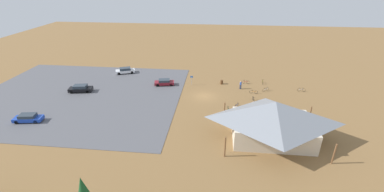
{
  "coord_description": "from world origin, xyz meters",
  "views": [
    {
      "loc": [
        -2.43,
        46.62,
        22.26
      ],
      "look_at": [
        2.17,
        2.68,
        1.2
      ],
      "focal_mm": 24.2,
      "sensor_mm": 36.0,
      "label": 1
    }
  ],
  "objects_px": {
    "bicycle_purple_edge_south": "(260,106)",
    "visitor_at_bikes": "(253,106)",
    "bicycle_silver_yard_right": "(301,90)",
    "car_blue_far_end": "(28,118)",
    "car_white_aisle_side": "(125,70)",
    "bicycle_white_yard_left": "(266,90)",
    "lot_sign": "(192,79)",
    "bicycle_green_yard_center": "(228,110)",
    "trash_bin": "(222,82)",
    "visitor_crossing_yard": "(241,85)",
    "bicycle_yellow_lone_east": "(263,82)",
    "bicycle_red_near_porch": "(246,82)",
    "bicycle_orange_lone_west": "(254,92)",
    "car_maroon_by_curb": "(164,82)",
    "bike_pavilion": "(274,118)",
    "car_black_front_row": "(81,88)",
    "bicycle_blue_by_bin": "(236,105)",
    "bicycle_black_near_sign": "(253,99)"
  },
  "relations": [
    {
      "from": "car_maroon_by_curb",
      "to": "visitor_at_bikes",
      "type": "distance_m",
      "value": 20.44
    },
    {
      "from": "bike_pavilion",
      "to": "bicycle_red_near_porch",
      "type": "height_order",
      "value": "bike_pavilion"
    },
    {
      "from": "car_white_aisle_side",
      "to": "visitor_at_bikes",
      "type": "distance_m",
      "value": 33.14
    },
    {
      "from": "lot_sign",
      "to": "visitor_crossing_yard",
      "type": "bearing_deg",
      "value": 174.33
    },
    {
      "from": "bike_pavilion",
      "to": "visitor_at_bikes",
      "type": "distance_m",
      "value": 8.94
    },
    {
      "from": "trash_bin",
      "to": "car_blue_far_end",
      "type": "distance_m",
      "value": 37.24
    },
    {
      "from": "visitor_at_bikes",
      "to": "bicycle_green_yard_center",
      "type": "bearing_deg",
      "value": 11.5
    },
    {
      "from": "bicycle_white_yard_left",
      "to": "car_maroon_by_curb",
      "type": "distance_m",
      "value": 21.62
    },
    {
      "from": "bicycle_orange_lone_west",
      "to": "bike_pavilion",
      "type": "bearing_deg",
      "value": 92.86
    },
    {
      "from": "bicycle_white_yard_left",
      "to": "bicycle_red_near_porch",
      "type": "height_order",
      "value": "bicycle_red_near_porch"
    },
    {
      "from": "bicycle_purple_edge_south",
      "to": "car_white_aisle_side",
      "type": "distance_m",
      "value": 33.8
    },
    {
      "from": "bicycle_red_near_porch",
      "to": "car_white_aisle_side",
      "type": "height_order",
      "value": "car_white_aisle_side"
    },
    {
      "from": "bicycle_silver_yard_right",
      "to": "car_maroon_by_curb",
      "type": "relative_size",
      "value": 0.37
    },
    {
      "from": "car_maroon_by_curb",
      "to": "bicycle_red_near_porch",
      "type": "bearing_deg",
      "value": -171.16
    },
    {
      "from": "lot_sign",
      "to": "bicycle_white_yard_left",
      "type": "distance_m",
      "value": 15.82
    },
    {
      "from": "bicycle_purple_edge_south",
      "to": "bicycle_yellow_lone_east",
      "type": "distance_m",
      "value": 11.84
    },
    {
      "from": "bicycle_red_near_porch",
      "to": "bicycle_orange_lone_west",
      "type": "distance_m",
      "value": 5.26
    },
    {
      "from": "bicycle_green_yard_center",
      "to": "visitor_at_bikes",
      "type": "xyz_separation_m",
      "value": [
        -4.33,
        -0.88,
        0.59
      ]
    },
    {
      "from": "bicycle_white_yard_left",
      "to": "bicycle_red_near_porch",
      "type": "distance_m",
      "value": 5.28
    },
    {
      "from": "bicycle_yellow_lone_east",
      "to": "car_white_aisle_side",
      "type": "xyz_separation_m",
      "value": [
        32.55,
        -3.11,
        0.39
      ]
    },
    {
      "from": "bicycle_silver_yard_right",
      "to": "bike_pavilion",
      "type": "bearing_deg",
      "value": 62.82
    },
    {
      "from": "lot_sign",
      "to": "bicycle_green_yard_center",
      "type": "height_order",
      "value": "lot_sign"
    },
    {
      "from": "bicycle_silver_yard_right",
      "to": "car_black_front_row",
      "type": "relative_size",
      "value": 0.34
    },
    {
      "from": "trash_bin",
      "to": "bicycle_white_yard_left",
      "type": "height_order",
      "value": "trash_bin"
    },
    {
      "from": "car_blue_far_end",
      "to": "visitor_at_bikes",
      "type": "distance_m",
      "value": 38.01
    },
    {
      "from": "bicycle_yellow_lone_east",
      "to": "visitor_at_bikes",
      "type": "xyz_separation_m",
      "value": [
        3.58,
        12.97,
        0.63
      ]
    },
    {
      "from": "bicycle_white_yard_left",
      "to": "car_blue_far_end",
      "type": "distance_m",
      "value": 44.07
    },
    {
      "from": "bicycle_black_near_sign",
      "to": "bicycle_silver_yard_right",
      "type": "height_order",
      "value": "bicycle_black_near_sign"
    },
    {
      "from": "trash_bin",
      "to": "bicycle_blue_by_bin",
      "type": "distance_m",
      "value": 11.08
    },
    {
      "from": "visitor_crossing_yard",
      "to": "trash_bin",
      "type": "bearing_deg",
      "value": -29.66
    },
    {
      "from": "car_maroon_by_curb",
      "to": "car_white_aisle_side",
      "type": "distance_m",
      "value": 12.7
    },
    {
      "from": "trash_bin",
      "to": "visitor_crossing_yard",
      "type": "distance_m",
      "value": 4.58
    },
    {
      "from": "bike_pavilion",
      "to": "car_white_aisle_side",
      "type": "xyz_separation_m",
      "value": [
        30.77,
        -24.49,
        -2.69
      ]
    },
    {
      "from": "visitor_crossing_yard",
      "to": "car_white_aisle_side",
      "type": "bearing_deg",
      "value": -13.5
    },
    {
      "from": "bicycle_red_near_porch",
      "to": "bicycle_green_yard_center",
      "type": "bearing_deg",
      "value": 72.64
    },
    {
      "from": "lot_sign",
      "to": "car_blue_far_end",
      "type": "relative_size",
      "value": 0.47
    },
    {
      "from": "trash_bin",
      "to": "bicycle_red_near_porch",
      "type": "xyz_separation_m",
      "value": [
        -5.35,
        -0.76,
        -0.07
      ]
    },
    {
      "from": "visitor_crossing_yard",
      "to": "car_maroon_by_curb",
      "type": "bearing_deg",
      "value": -0.85
    },
    {
      "from": "bicycle_green_yard_center",
      "to": "bicycle_red_near_porch",
      "type": "bearing_deg",
      "value": -107.36
    },
    {
      "from": "bicycle_white_yard_left",
      "to": "car_blue_far_end",
      "type": "bearing_deg",
      "value": 22.09
    },
    {
      "from": "lot_sign",
      "to": "bicycle_green_yard_center",
      "type": "bearing_deg",
      "value": 124.11
    },
    {
      "from": "trash_bin",
      "to": "visitor_crossing_yard",
      "type": "relative_size",
      "value": 0.51
    },
    {
      "from": "car_white_aisle_side",
      "to": "bicycle_white_yard_left",
      "type": "bearing_deg",
      "value": 167.42
    },
    {
      "from": "bicycle_white_yard_left",
      "to": "bicycle_blue_by_bin",
      "type": "relative_size",
      "value": 0.94
    },
    {
      "from": "bike_pavilion",
      "to": "car_black_front_row",
      "type": "distance_m",
      "value": 38.55
    },
    {
      "from": "bicycle_green_yard_center",
      "to": "visitor_crossing_yard",
      "type": "bearing_deg",
      "value": -105.08
    },
    {
      "from": "bicycle_purple_edge_south",
      "to": "car_blue_far_end",
      "type": "bearing_deg",
      "value": 13.24
    },
    {
      "from": "bicycle_purple_edge_south",
      "to": "visitor_at_bikes",
      "type": "height_order",
      "value": "visitor_at_bikes"
    },
    {
      "from": "bicycle_silver_yard_right",
      "to": "car_blue_far_end",
      "type": "distance_m",
      "value": 51.18
    },
    {
      "from": "car_blue_far_end",
      "to": "visitor_crossing_yard",
      "type": "height_order",
      "value": "visitor_crossing_yard"
    }
  ]
}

